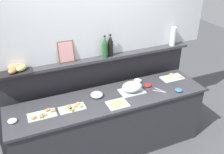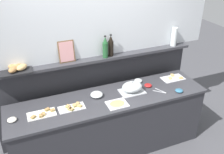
{
  "view_description": "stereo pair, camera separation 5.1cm",
  "coord_description": "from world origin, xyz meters",
  "px_view_note": "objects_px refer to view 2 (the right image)",
  "views": [
    {
      "loc": [
        -1.09,
        -2.61,
        2.75
      ],
      "look_at": [
        0.08,
        0.1,
        1.14
      ],
      "focal_mm": 40.61,
      "sensor_mm": 36.0,
      "label": 1
    },
    {
      "loc": [
        -1.04,
        -2.63,
        2.75
      ],
      "look_at": [
        0.08,
        0.1,
        1.14
      ],
      "focal_mm": 40.61,
      "sensor_mm": 36.0,
      "label": 2
    }
  ],
  "objects_px": {
    "glass_bowl_large": "(138,81)",
    "glass_bowl_medium": "(97,95)",
    "serving_cloche": "(132,87)",
    "condiment_bowl_cream": "(12,120)",
    "framed_picture": "(67,52)",
    "sandwich_platter_rear": "(173,78)",
    "wine_bottle_green": "(105,48)",
    "sandwich_platter_front": "(42,114)",
    "water_carafe": "(174,37)",
    "serving_tongs": "(160,91)",
    "condiment_bowl_dark": "(179,91)",
    "bread_basket": "(16,68)",
    "sandwich_platter_side": "(72,107)",
    "cold_cuts_platter": "(117,104)",
    "condiment_bowl_teal": "(148,85)",
    "wine_bottle_dark": "(111,46)"
  },
  "relations": [
    {
      "from": "glass_bowl_large",
      "to": "glass_bowl_medium",
      "type": "xyz_separation_m",
      "value": [
        -0.7,
        -0.14,
        0.01
      ]
    },
    {
      "from": "serving_cloche",
      "to": "condiment_bowl_cream",
      "type": "bearing_deg",
      "value": -178.17
    },
    {
      "from": "condiment_bowl_cream",
      "to": "framed_picture",
      "type": "height_order",
      "value": "framed_picture"
    },
    {
      "from": "sandwich_platter_rear",
      "to": "glass_bowl_large",
      "type": "xyz_separation_m",
      "value": [
        -0.54,
        0.11,
        0.01
      ]
    },
    {
      "from": "sandwich_platter_rear",
      "to": "wine_bottle_green",
      "type": "relative_size",
      "value": 1.07
    },
    {
      "from": "sandwich_platter_front",
      "to": "water_carafe",
      "type": "height_order",
      "value": "water_carafe"
    },
    {
      "from": "serving_tongs",
      "to": "water_carafe",
      "type": "height_order",
      "value": "water_carafe"
    },
    {
      "from": "condiment_bowl_dark",
      "to": "bread_basket",
      "type": "height_order",
      "value": "bread_basket"
    },
    {
      "from": "condiment_bowl_cream",
      "to": "serving_tongs",
      "type": "distance_m",
      "value": 1.94
    },
    {
      "from": "water_carafe",
      "to": "condiment_bowl_dark",
      "type": "bearing_deg",
      "value": -114.29
    },
    {
      "from": "wine_bottle_green",
      "to": "sandwich_platter_side",
      "type": "bearing_deg",
      "value": -143.35
    },
    {
      "from": "sandwich_platter_rear",
      "to": "water_carafe",
      "type": "xyz_separation_m",
      "value": [
        0.16,
        0.31,
        0.53
      ]
    },
    {
      "from": "cold_cuts_platter",
      "to": "serving_tongs",
      "type": "bearing_deg",
      "value": 5.03
    },
    {
      "from": "sandwich_platter_front",
      "to": "cold_cuts_platter",
      "type": "height_order",
      "value": "sandwich_platter_front"
    },
    {
      "from": "bread_basket",
      "to": "sandwich_platter_front",
      "type": "bearing_deg",
      "value": -68.48
    },
    {
      "from": "condiment_bowl_cream",
      "to": "glass_bowl_large",
      "type": "bearing_deg",
      "value": 8.43
    },
    {
      "from": "sandwich_platter_rear",
      "to": "condiment_bowl_cream",
      "type": "bearing_deg",
      "value": -176.13
    },
    {
      "from": "wine_bottle_green",
      "to": "water_carafe",
      "type": "height_order",
      "value": "wine_bottle_green"
    },
    {
      "from": "condiment_bowl_teal",
      "to": "condiment_bowl_cream",
      "type": "distance_m",
      "value": 1.85
    },
    {
      "from": "cold_cuts_platter",
      "to": "bread_basket",
      "type": "bearing_deg",
      "value": 150.39
    },
    {
      "from": "cold_cuts_platter",
      "to": "bread_basket",
      "type": "xyz_separation_m",
      "value": [
        -1.11,
        0.63,
        0.43
      ]
    },
    {
      "from": "glass_bowl_large",
      "to": "bread_basket",
      "type": "relative_size",
      "value": 0.29
    },
    {
      "from": "condiment_bowl_dark",
      "to": "framed_picture",
      "type": "xyz_separation_m",
      "value": [
        -1.37,
        0.7,
        0.53
      ]
    },
    {
      "from": "condiment_bowl_teal",
      "to": "bread_basket",
      "type": "xyz_separation_m",
      "value": [
        -1.7,
        0.39,
        0.42
      ]
    },
    {
      "from": "sandwich_platter_rear",
      "to": "bread_basket",
      "type": "distance_m",
      "value": 2.23
    },
    {
      "from": "serving_tongs",
      "to": "framed_picture",
      "type": "bearing_deg",
      "value": 152.13
    },
    {
      "from": "wine_bottle_green",
      "to": "wine_bottle_dark",
      "type": "height_order",
      "value": "same"
    },
    {
      "from": "condiment_bowl_dark",
      "to": "condiment_bowl_teal",
      "type": "bearing_deg",
      "value": 138.47
    },
    {
      "from": "sandwich_platter_front",
      "to": "serving_tongs",
      "type": "bearing_deg",
      "value": -2.93
    },
    {
      "from": "glass_bowl_large",
      "to": "condiment_bowl_cream",
      "type": "distance_m",
      "value": 1.8
    },
    {
      "from": "condiment_bowl_dark",
      "to": "wine_bottle_green",
      "type": "bearing_deg",
      "value": 142.65
    },
    {
      "from": "sandwich_platter_side",
      "to": "cold_cuts_platter",
      "type": "distance_m",
      "value": 0.57
    },
    {
      "from": "glass_bowl_large",
      "to": "water_carafe",
      "type": "distance_m",
      "value": 0.89
    },
    {
      "from": "sandwich_platter_rear",
      "to": "wine_bottle_green",
      "type": "distance_m",
      "value": 1.15
    },
    {
      "from": "cold_cuts_platter",
      "to": "glass_bowl_large",
      "type": "height_order",
      "value": "glass_bowl_large"
    },
    {
      "from": "wine_bottle_green",
      "to": "condiment_bowl_dark",
      "type": "bearing_deg",
      "value": -37.35
    },
    {
      "from": "condiment_bowl_teal",
      "to": "serving_tongs",
      "type": "distance_m",
      "value": 0.21
    },
    {
      "from": "sandwich_platter_rear",
      "to": "glass_bowl_medium",
      "type": "xyz_separation_m",
      "value": [
        -1.24,
        -0.04,
        0.02
      ]
    },
    {
      "from": "cold_cuts_platter",
      "to": "wine_bottle_green",
      "type": "relative_size",
      "value": 0.83
    },
    {
      "from": "condiment_bowl_teal",
      "to": "framed_picture",
      "type": "height_order",
      "value": "framed_picture"
    },
    {
      "from": "serving_cloche",
      "to": "serving_tongs",
      "type": "xyz_separation_m",
      "value": [
        0.37,
        -0.14,
        -0.07
      ]
    },
    {
      "from": "sandwich_platter_front",
      "to": "bread_basket",
      "type": "xyz_separation_m",
      "value": [
        -0.19,
        0.49,
        0.43
      ]
    },
    {
      "from": "sandwich_platter_front",
      "to": "condiment_bowl_dark",
      "type": "bearing_deg",
      "value": -5.74
    },
    {
      "from": "wine_bottle_green",
      "to": "condiment_bowl_teal",
      "type": "bearing_deg",
      "value": -34.44
    },
    {
      "from": "condiment_bowl_dark",
      "to": "serving_cloche",
      "type": "bearing_deg",
      "value": 158.06
    },
    {
      "from": "cold_cuts_platter",
      "to": "wine_bottle_dark",
      "type": "distance_m",
      "value": 0.83
    },
    {
      "from": "sandwich_platter_side",
      "to": "serving_cloche",
      "type": "bearing_deg",
      "value": 4.33
    },
    {
      "from": "condiment_bowl_dark",
      "to": "condiment_bowl_cream",
      "type": "height_order",
      "value": "same"
    },
    {
      "from": "serving_cloche",
      "to": "cold_cuts_platter",
      "type": "bearing_deg",
      "value": -147.0
    },
    {
      "from": "condiment_bowl_teal",
      "to": "wine_bottle_green",
      "type": "relative_size",
      "value": 0.34
    }
  ]
}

